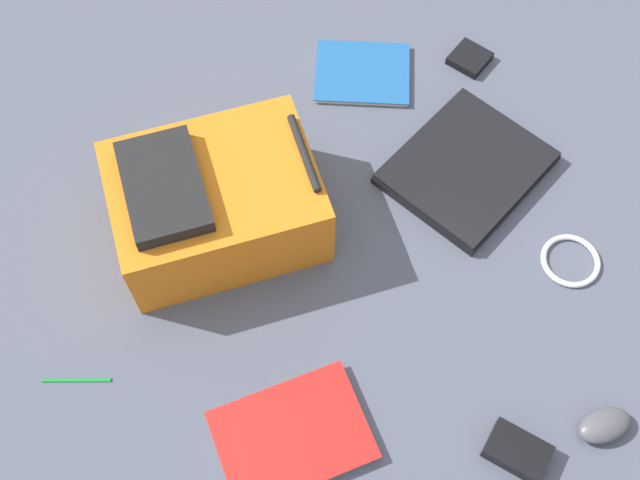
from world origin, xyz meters
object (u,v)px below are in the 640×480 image
(cable_coil, at_px, (571,261))
(power_brick, at_px, (517,451))
(backpack, at_px, (215,202))
(laptop, at_px, (467,168))
(pen_black, at_px, (76,380))
(earbud_pouch, at_px, (470,58))
(book_red, at_px, (362,73))
(book_comic, at_px, (292,436))
(computer_mouse, at_px, (604,425))

(cable_coil, bearing_deg, power_brick, -35.51)
(backpack, height_order, laptop, backpack)
(pen_black, bearing_deg, backpack, 129.98)
(cable_coil, distance_m, pen_black, 1.02)
(cable_coil, distance_m, power_brick, 0.43)
(earbud_pouch, bearing_deg, backpack, -65.07)
(book_red, bearing_deg, cable_coil, 26.54)
(cable_coil, bearing_deg, book_comic, -70.89)
(book_red, distance_m, pen_black, 0.94)
(laptop, relative_size, book_red, 1.59)
(book_red, bearing_deg, laptop, 25.51)
(pen_black, bearing_deg, cable_coil, 91.03)
(book_red, relative_size, power_brick, 2.40)
(backpack, bearing_deg, power_brick, 36.41)
(book_comic, xyz_separation_m, power_brick, (0.12, 0.39, 0.01))
(cable_coil, height_order, earbud_pouch, earbud_pouch)
(power_brick, bearing_deg, earbud_pouch, 166.58)
(laptop, height_order, computer_mouse, computer_mouse)
(book_comic, distance_m, computer_mouse, 0.58)
(pen_black, distance_m, earbud_pouch, 1.15)
(backpack, distance_m, earbud_pouch, 0.73)
(computer_mouse, xyz_separation_m, pen_black, (-0.32, -0.94, -0.01))
(earbud_pouch, bearing_deg, computer_mouse, -2.84)
(computer_mouse, bearing_deg, power_brick, -95.37)
(book_red, bearing_deg, computer_mouse, 13.20)
(computer_mouse, bearing_deg, cable_coil, 159.67)
(book_red, relative_size, cable_coil, 2.15)
(laptop, relative_size, power_brick, 3.82)
(earbud_pouch, bearing_deg, pen_black, -59.52)
(backpack, relative_size, pen_black, 3.22)
(laptop, xyz_separation_m, book_comic, (0.49, -0.50, -0.00))
(laptop, height_order, earbud_pouch, laptop)
(power_brick, bearing_deg, book_red, -177.32)
(laptop, distance_m, earbud_pouch, 0.32)
(cable_coil, bearing_deg, backpack, -110.32)
(power_brick, bearing_deg, laptop, 169.94)
(laptop, height_order, pen_black, laptop)
(book_comic, bearing_deg, cable_coil, 109.11)
(computer_mouse, height_order, pen_black, computer_mouse)
(computer_mouse, distance_m, cable_coil, 0.35)
(backpack, bearing_deg, earbud_pouch, 114.93)
(computer_mouse, height_order, cable_coil, computer_mouse)
(computer_mouse, bearing_deg, earbud_pouch, 169.27)
(laptop, bearing_deg, backpack, -89.18)
(laptop, relative_size, computer_mouse, 4.05)
(computer_mouse, bearing_deg, laptop, 178.19)
(cable_coil, xyz_separation_m, earbud_pouch, (-0.56, -0.03, 0.00))
(backpack, height_order, book_comic, backpack)
(laptop, bearing_deg, pen_black, -72.21)
(laptop, distance_m, power_brick, 0.62)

